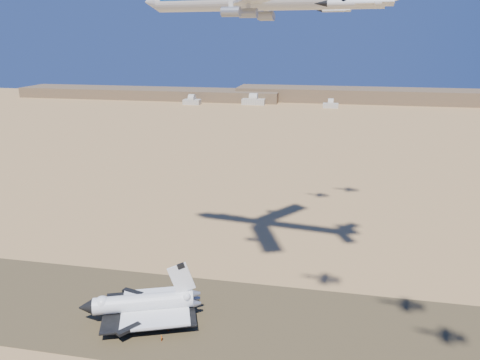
% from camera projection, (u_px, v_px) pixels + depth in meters
% --- Properties ---
extents(ground, '(1200.00, 1200.00, 0.00)m').
position_uv_depth(ground, '(186.00, 317.00, 151.50)').
color(ground, tan).
rests_on(ground, ground).
extents(runway, '(600.00, 50.00, 0.06)m').
position_uv_depth(runway, '(186.00, 317.00, 151.49)').
color(runway, brown).
rests_on(runway, ground).
extents(ridgeline, '(960.00, 90.00, 18.00)m').
position_uv_depth(ridgeline, '(350.00, 97.00, 631.14)').
color(ridgeline, brown).
rests_on(ridgeline, ground).
extents(hangars, '(200.50, 29.50, 30.00)m').
position_uv_depth(hangars, '(250.00, 101.00, 610.24)').
color(hangars, beige).
rests_on(hangars, ground).
extents(shuttle, '(38.70, 31.72, 18.82)m').
position_uv_depth(shuttle, '(143.00, 304.00, 149.24)').
color(shuttle, white).
rests_on(shuttle, runway).
extents(crew_a, '(0.51, 0.74, 1.93)m').
position_uv_depth(crew_a, '(162.00, 338.00, 139.08)').
color(crew_a, '#E1550D').
rests_on(crew_a, runway).
extents(crew_b, '(0.89, 0.93, 1.68)m').
position_uv_depth(crew_b, '(158.00, 325.00, 145.42)').
color(crew_b, '#E1550D').
rests_on(crew_b, runway).
extents(crew_c, '(1.04, 0.77, 1.60)m').
position_uv_depth(crew_c, '(168.00, 328.00, 143.95)').
color(crew_c, '#E1550D').
rests_on(crew_c, runway).
extents(chase_jet_a, '(16.02, 8.82, 4.00)m').
position_uv_depth(chase_jet_a, '(358.00, 2.00, 91.02)').
color(chase_jet_a, silver).
extents(chase_jet_d, '(13.74, 7.55, 3.43)m').
position_uv_depth(chase_jet_d, '(336.00, 10.00, 179.91)').
color(chase_jet_d, silver).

